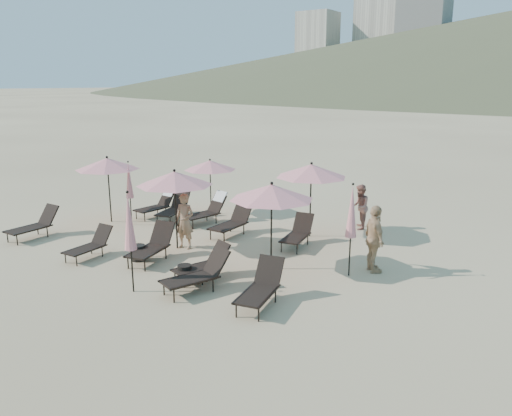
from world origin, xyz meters
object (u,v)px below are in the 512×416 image
Objects in this scene: umbrella_closed_0 at (129,222)px; side_table_1 at (185,273)px; umbrella_open_3 at (210,165)px; umbrella_closed_1 at (352,212)px; lounger_0 at (34,224)px; lounger_2 at (152,245)px; lounger_6 at (158,203)px; side_table_0 at (138,253)px; lounger_1 at (90,244)px; umbrella_open_1 at (175,178)px; lounger_5 at (261,287)px; lounger_3 at (203,263)px; umbrella_open_2 at (272,192)px; beachgoer_b at (360,207)px; beachgoer_a at (185,221)px; lounger_9 at (232,221)px; umbrella_open_4 at (311,171)px; beachgoer_c at (374,239)px; lounger_10 at (298,233)px; umbrella_open_0 at (107,164)px; lounger_8 at (208,209)px; lounger_7 at (174,208)px; lounger_4 at (198,273)px; umbrella_closed_2 at (129,181)px.

side_table_1 is at bearing 62.97° from umbrella_closed_0.
umbrella_open_3 is 7.70m from umbrella_closed_1.
lounger_2 is at bearing 6.99° from lounger_0.
side_table_0 is (3.10, -3.84, -0.27)m from lounger_6.
umbrella_open_1 reaches higher than lounger_1.
lounger_5 is 0.70× the size of umbrella_closed_0.
umbrella_open_2 is (1.08, 1.56, 1.74)m from lounger_3.
beachgoer_b is at bearing 47.82° from lounger_2.
lounger_6 is 4.15m from beachgoer_a.
umbrella_closed_0 reaches higher than umbrella_open_1.
side_table_1 is (-2.37, 0.03, -0.23)m from lounger_5.
umbrella_closed_0 reaches higher than lounger_9.
lounger_3 is at bearing -95.78° from umbrella_open_4.
beachgoer_c is at bearing 47.02° from umbrella_closed_0.
umbrella_open_0 reaches higher than lounger_10.
lounger_3 is at bearing -31.64° from umbrella_open_1.
lounger_8 is 4.01m from lounger_10.
umbrella_closed_1 is at bearing 0.67° from umbrella_open_0.
lounger_6 is 0.93× the size of lounger_8.
lounger_8 is (-1.24, 3.92, 0.06)m from lounger_2.
umbrella_open_0 reaches higher than beachgoer_b.
umbrella_open_4 is at bearing -5.19° from umbrella_open_3.
beachgoer_a is at bearing 77.30° from side_table_0.
umbrella_closed_0 is 5.54m from umbrella_closed_1.
umbrella_closed_0 reaches higher than umbrella_open_0.
lounger_8 is 3.92m from umbrella_open_0.
umbrella_closed_1 reaches higher than lounger_1.
umbrella_open_1 is at bearing -106.68° from lounger_9.
lounger_8 is (-5.44, 4.58, 0.07)m from lounger_5.
umbrella_open_4 reaches higher than umbrella_open_2.
umbrella_closed_0 is (-1.52, -5.31, 1.33)m from lounger_10.
umbrella_open_0 is 6.71m from umbrella_closed_0.
lounger_3 is 0.95× the size of beachgoer_a.
lounger_3 is 5.93m from lounger_7.
lounger_4 is 0.72× the size of umbrella_closed_1.
umbrella_open_3 is 1.38× the size of beachgoer_b.
lounger_0 is 5.23m from umbrella_open_1.
umbrella_open_4 reaches higher than umbrella_closed_2.
umbrella_open_1 is 1.15× the size of umbrella_open_3.
lounger_3 is 0.82m from lounger_4.
side_table_0 is at bearing 22.05° from lounger_1.
umbrella_closed_1 reaches higher than lounger_8.
umbrella_open_3 reaches higher than lounger_2.
beachgoer_a is (-0.37, -1.90, 0.38)m from lounger_9.
beachgoer_b is at bearing 39.28° from lounger_0.
lounger_10 reaches higher than lounger_1.
beachgoer_a is at bearing -55.55° from lounger_7.
umbrella_open_2 is 3.40m from beachgoer_a.
lounger_9 is at bearing 78.17° from side_table_0.
umbrella_closed_1 reaches higher than umbrella_open_0.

